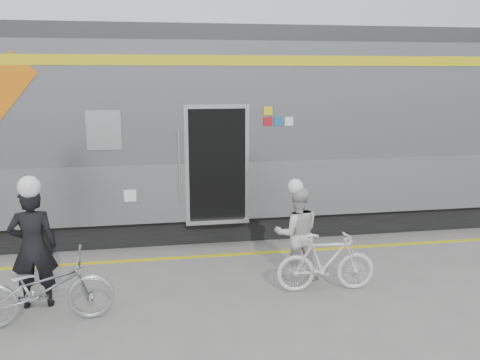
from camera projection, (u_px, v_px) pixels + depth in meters
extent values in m
plane|color=slate|center=(204.00, 312.00, 7.01)|extent=(90.00, 90.00, 0.00)
cube|color=black|center=(106.00, 217.00, 10.73)|extent=(24.00, 2.70, 0.50)
cube|color=#9EA0A5|center=(103.00, 180.00, 10.56)|extent=(24.00, 3.00, 1.10)
cube|color=slate|center=(99.00, 100.00, 10.22)|extent=(24.00, 3.00, 2.20)
cube|color=#38383A|center=(95.00, 36.00, 9.96)|extent=(24.00, 2.64, 0.30)
cube|color=gold|center=(88.00, 60.00, 8.61)|extent=(24.00, 0.02, 0.18)
cube|color=black|center=(104.00, 130.00, 8.89)|extent=(0.55, 0.02, 0.65)
cube|color=black|center=(216.00, 164.00, 9.58)|extent=(1.05, 0.45, 2.10)
cube|color=silver|center=(217.00, 166.00, 9.37)|extent=(1.20, 0.02, 2.25)
cylinder|color=silver|center=(179.00, 167.00, 9.24)|extent=(0.04, 0.04, 1.40)
cube|color=silver|center=(218.00, 220.00, 9.55)|extent=(1.05, 0.25, 0.06)
cube|color=gold|center=(268.00, 111.00, 9.32)|extent=(0.16, 0.01, 0.16)
cube|color=#A9131A|center=(268.00, 122.00, 9.36)|extent=(0.16, 0.01, 0.16)
cube|color=#175D99|center=(278.00, 121.00, 9.40)|extent=(0.16, 0.01, 0.16)
cube|color=silver|center=(289.00, 121.00, 9.43)|extent=(0.16, 0.01, 0.16)
cube|color=silver|center=(130.00, 196.00, 9.20)|extent=(0.22, 0.01, 0.22)
cube|color=gold|center=(192.00, 257.00, 9.08)|extent=(24.00, 0.12, 0.01)
imported|color=black|center=(33.00, 247.00, 7.03)|extent=(0.66, 0.46, 1.73)
imported|color=#A6A9AE|center=(43.00, 289.00, 6.61)|extent=(1.86, 0.78, 0.95)
imported|color=beige|center=(297.00, 233.00, 8.03)|extent=(0.76, 0.61, 1.49)
imported|color=silver|center=(326.00, 262.00, 7.61)|extent=(1.53, 0.52, 0.90)
sphere|color=white|center=(27.00, 176.00, 6.82)|extent=(0.30, 0.30, 0.30)
sphere|color=white|center=(298.00, 180.00, 7.85)|extent=(0.24, 0.24, 0.24)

